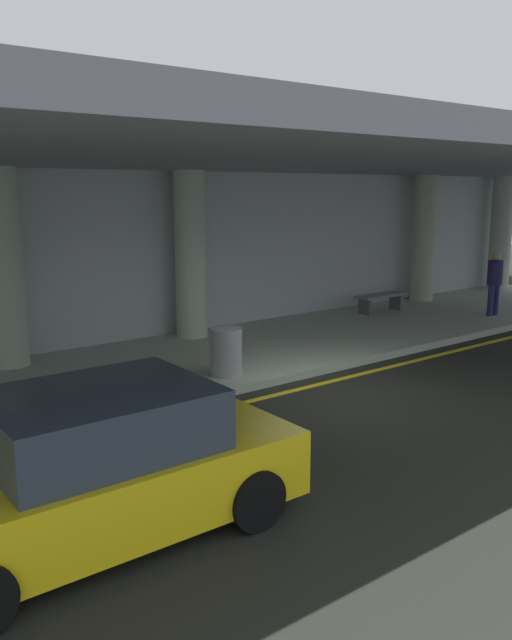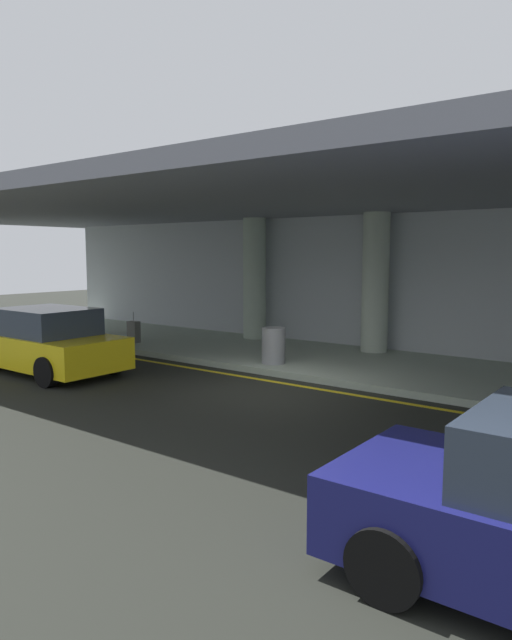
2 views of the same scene
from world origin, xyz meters
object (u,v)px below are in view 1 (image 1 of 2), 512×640
object	(u,v)px
support_column_center	(424,239)
trash_bin_steel	(226,352)
bench_metal	(381,299)
support_column_left_mid	(191,255)
support_column_far_left	(4,269)
traveler_with_luggage	(495,279)
car_yellow_taxi	(96,468)
support_column_right_mid	(501,233)

from	to	relation	value
support_column_center	trash_bin_steel	world-z (taller)	support_column_center
bench_metal	support_column_left_mid	bearing A→B (deg)	174.20
support_column_far_left	bench_metal	distance (m)	9.74
traveler_with_luggage	support_column_left_mid	bearing A→B (deg)	154.52
support_column_far_left	bench_metal	xyz separation A→B (m)	(9.61, -0.57, -1.47)
traveler_with_luggage	trash_bin_steel	size ratio (longest dim) A/B	1.98
car_yellow_taxi	bench_metal	bearing A→B (deg)	32.38
support_column_center	trash_bin_steel	bearing A→B (deg)	-161.85
support_column_center	car_yellow_taxi	size ratio (longest dim) A/B	0.89
car_yellow_taxi	support_column_center	bearing A→B (deg)	29.82
support_column_center	bench_metal	distance (m)	2.87
support_column_left_mid	support_column_center	xyz separation A→B (m)	(8.00, 0.00, 0.00)
traveler_with_luggage	bench_metal	bearing A→B (deg)	126.56
support_column_far_left	car_yellow_taxi	bearing A→B (deg)	-99.69
support_column_left_mid	support_column_right_mid	xyz separation A→B (m)	(12.00, 0.00, 0.00)
support_column_right_mid	bench_metal	xyz separation A→B (m)	(-6.39, -0.57, -1.47)
support_column_center	support_column_right_mid	distance (m)	4.00
support_column_center	support_column_left_mid	bearing A→B (deg)	180.00
support_column_center	support_column_right_mid	bearing A→B (deg)	0.00
trash_bin_steel	support_column_right_mid	bearing A→B (deg)	12.84
support_column_far_left	support_column_center	world-z (taller)	same
support_column_right_mid	car_yellow_taxi	distance (m)	18.33
support_column_right_mid	traveler_with_luggage	bearing A→B (deg)	-148.79
support_column_right_mid	bench_metal	bearing A→B (deg)	-174.90
support_column_center	support_column_far_left	bearing A→B (deg)	180.00
car_yellow_taxi	traveler_with_luggage	bearing A→B (deg)	20.14
support_column_far_left	support_column_left_mid	world-z (taller)	same
support_column_right_mid	traveler_with_luggage	world-z (taller)	support_column_right_mid
support_column_far_left	traveler_with_luggage	distance (m)	11.89
support_column_far_left	car_yellow_taxi	xyz separation A→B (m)	(-1.10, -6.46, -1.26)
traveler_with_luggage	bench_metal	distance (m)	2.94
support_column_right_mid	trash_bin_steel	size ratio (longest dim) A/B	4.29
support_column_far_left	support_column_left_mid	size ratio (longest dim) A/B	1.00
support_column_center	trash_bin_steel	size ratio (longest dim) A/B	4.29
support_column_center	bench_metal	size ratio (longest dim) A/B	2.28
car_yellow_taxi	bench_metal	size ratio (longest dim) A/B	2.56
support_column_far_left	trash_bin_steel	xyz separation A→B (m)	(2.86, -3.00, -1.40)
car_yellow_taxi	trash_bin_steel	world-z (taller)	car_yellow_taxi
support_column_left_mid	bench_metal	size ratio (longest dim) A/B	2.28
bench_metal	support_column_center	bearing A→B (deg)	13.41
support_column_left_mid	trash_bin_steel	xyz separation A→B (m)	(-1.14, -3.00, -1.40)
support_column_center	support_column_right_mid	size ratio (longest dim) A/B	1.00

